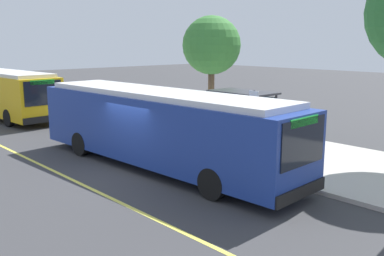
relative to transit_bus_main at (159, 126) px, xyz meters
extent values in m
plane|color=#38383A|center=(-0.17, -1.01, -1.62)|extent=(120.00, 120.00, 0.00)
cube|color=#B7B2A8|center=(-0.17, 4.99, -1.54)|extent=(44.00, 6.40, 0.15)
cube|color=#E0D64C|center=(-0.17, -3.21, -1.61)|extent=(36.00, 0.14, 0.01)
cube|color=navy|center=(-0.02, -0.01, -0.07)|extent=(12.41, 3.09, 2.40)
cube|color=silver|center=(-0.02, -0.01, 1.23)|extent=(11.42, 2.79, 0.20)
cube|color=black|center=(6.15, 0.26, 0.36)|extent=(0.14, 2.17, 1.34)
cube|color=black|center=(-0.07, 1.28, 0.22)|extent=(10.82, 0.52, 1.06)
cube|color=yellow|center=(-0.07, 1.28, -1.05)|extent=(11.68, 0.54, 0.28)
cube|color=#26D83F|center=(6.15, 0.26, 0.95)|extent=(0.09, 1.40, 0.24)
cube|color=black|center=(6.16, 0.26, -1.09)|extent=(0.19, 2.50, 0.36)
cylinder|color=black|center=(3.75, 1.31, -1.12)|extent=(1.01, 0.32, 1.00)
cylinder|color=black|center=(3.85, -1.00, -1.12)|extent=(1.01, 0.32, 1.00)
cylinder|color=black|center=(-3.76, 0.98, -1.12)|extent=(1.01, 0.32, 1.00)
cylinder|color=black|center=(-3.65, -1.33, -1.12)|extent=(1.01, 0.32, 1.00)
cube|color=gold|center=(-15.57, -0.14, -0.07)|extent=(10.58, 3.04, 2.40)
cube|color=silver|center=(-15.57, -0.14, 1.23)|extent=(9.73, 2.75, 0.20)
cube|color=black|center=(-10.32, 0.11, 0.36)|extent=(0.14, 2.17, 1.34)
cube|color=black|center=(-15.63, 1.15, 0.22)|extent=(9.20, 0.48, 1.06)
cube|color=black|center=(-15.63, 1.15, -1.05)|extent=(9.93, 0.50, 0.28)
cube|color=#26D83F|center=(-10.32, 0.11, 0.95)|extent=(0.10, 1.40, 0.24)
cube|color=black|center=(-10.31, 0.11, -1.09)|extent=(0.20, 2.50, 0.36)
cylinder|color=black|center=(-12.38, 1.17, -1.12)|extent=(1.01, 0.33, 1.00)
cylinder|color=black|center=(-12.27, -1.14, -1.12)|extent=(1.01, 0.33, 1.00)
cylinder|color=black|center=(-18.76, 0.87, -1.12)|extent=(1.01, 0.33, 1.00)
cylinder|color=#333338|center=(1.65, 5.01, -0.27)|extent=(0.10, 0.10, 2.40)
cylinder|color=#333338|center=(1.65, 3.71, -0.27)|extent=(0.10, 0.10, 2.40)
cylinder|color=#333338|center=(-0.95, 5.01, -0.27)|extent=(0.10, 0.10, 2.40)
cylinder|color=#333338|center=(-0.95, 3.71, -0.27)|extent=(0.10, 0.10, 2.40)
cube|color=#333338|center=(0.35, 4.36, 0.97)|extent=(2.90, 1.60, 0.08)
cube|color=#4C606B|center=(0.35, 5.01, -0.27)|extent=(2.47, 0.04, 2.16)
cube|color=navy|center=(-0.95, 4.36, -0.32)|extent=(0.06, 1.11, 1.82)
cube|color=brown|center=(0.08, 4.27, -1.02)|extent=(1.60, 0.44, 0.06)
cube|color=brown|center=(0.08, 4.51, -0.74)|extent=(1.60, 0.05, 0.44)
cube|color=#333338|center=(-0.64, 4.27, -1.24)|extent=(0.08, 0.40, 0.45)
cube|color=#333338|center=(0.80, 4.27, -1.24)|extent=(0.08, 0.40, 0.45)
cylinder|color=#333338|center=(2.33, 2.74, -0.07)|extent=(0.07, 0.07, 2.80)
cube|color=white|center=(2.33, 2.72, 1.03)|extent=(0.44, 0.03, 0.56)
cube|color=red|center=(2.33, 2.70, 1.03)|extent=(0.40, 0.01, 0.16)
cylinder|color=#282D47|center=(-2.09, 4.01, -1.04)|extent=(0.14, 0.14, 0.85)
cylinder|color=#282D47|center=(-2.09, 3.83, -1.04)|extent=(0.14, 0.14, 0.85)
cube|color=red|center=(-2.09, 3.92, -0.31)|extent=(0.24, 0.40, 0.62)
sphere|color=tan|center=(-2.09, 3.92, 0.11)|extent=(0.22, 0.22, 0.22)
cylinder|color=brown|center=(-4.70, 7.48, 0.12)|extent=(0.36, 0.36, 3.19)
sphere|color=#387A33|center=(-4.70, 7.48, 2.93)|extent=(3.24, 3.24, 3.24)
camera|label=1|loc=(12.80, -10.02, 3.09)|focal=41.06mm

